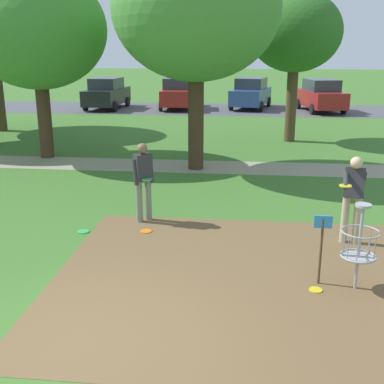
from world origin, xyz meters
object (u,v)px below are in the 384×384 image
frisbee_far_left (146,231)px  parked_car_center_right (251,93)px  player_foreground_watching (143,178)px  tree_near_left (37,30)px  disc_golf_basket (355,243)px  player_throwing (353,194)px  parked_car_leftmost (107,93)px  parked_car_center_left (177,93)px  parked_car_rightmost (321,95)px  tree_near_right (295,33)px  tree_mid_center (196,9)px  frisbee_by_tee (316,290)px  frisbee_mid_grass (83,232)px

frisbee_far_left → parked_car_center_right: parked_car_center_right is taller
player_foreground_watching → tree_near_left: 8.12m
disc_golf_basket → player_throwing: (0.33, 1.86, 0.23)m
tree_near_left → parked_car_leftmost: (-1.66, 13.44, -3.23)m
parked_car_leftmost → parked_car_center_left: (4.25, 0.52, 0.00)m
tree_near_left → parked_car_leftmost: bearing=97.1°
parked_car_center_right → parked_car_rightmost: size_ratio=1.00×
player_foreground_watching → parked_car_leftmost: (-6.24, 19.34, -0.05)m
disc_golf_basket → parked_car_leftmost: bearing=114.6°
disc_golf_basket → tree_near_right: 12.90m
tree_near_left → tree_near_right: size_ratio=1.07×
tree_near_left → tree_mid_center: 5.36m
frisbee_far_left → tree_near_right: bearing=70.2°
player_foreground_watching → tree_mid_center: bearing=82.4°
frisbee_by_tee → tree_near_left: bearing=132.0°
tree_near_right → parked_car_leftmost: tree_near_right is taller
parked_car_center_right → disc_golf_basket: bearing=-86.6°
frisbee_far_left → parked_car_center_right: size_ratio=0.05×
disc_golf_basket → frisbee_far_left: bearing=151.3°
frisbee_far_left → parked_car_leftmost: bearing=107.8°
player_throwing → tree_near_left: tree_near_left is taller
player_foreground_watching → tree_mid_center: 6.11m
tree_near_right → parked_car_center_right: size_ratio=1.26×
disc_golf_basket → parked_car_center_left: bearing=104.5°
frisbee_mid_grass → parked_car_center_left: parked_car_center_left is taller
frisbee_mid_grass → parked_car_leftmost: bearing=104.3°
frisbee_far_left → tree_mid_center: 7.21m
parked_car_rightmost → player_throwing: bearing=-96.5°
tree_near_right → parked_car_rightmost: tree_near_right is taller
frisbee_far_left → tree_mid_center: size_ratio=0.04×
frisbee_mid_grass → tree_near_left: tree_near_left is taller
tree_mid_center → parked_car_leftmost: (-6.88, 14.52, -3.75)m
tree_mid_center → parked_car_center_left: (-2.64, 15.03, -3.75)m
player_throwing → tree_near_left: (-8.75, 6.71, 3.16)m
frisbee_by_tee → tree_near_left: 12.46m
player_foreground_watching → parked_car_leftmost: size_ratio=0.40×
frisbee_mid_grass → tree_mid_center: tree_mid_center is taller
tree_near_right → frisbee_by_tee: bearing=-92.9°
player_throwing → tree_near_right: tree_near_right is taller
disc_golf_basket → parked_car_rightmost: bearing=83.2°
parked_car_leftmost → parked_car_center_right: same height
frisbee_far_left → parked_car_leftmost: parked_car_leftmost is taller
player_foreground_watching → parked_car_center_right: parked_car_center_right is taller
disc_golf_basket → frisbee_by_tee: disc_golf_basket is taller
tree_near_left → parked_car_leftmost: tree_near_left is taller
frisbee_far_left → tree_near_right: tree_near_right is taller
tree_mid_center → frisbee_far_left: bearing=-95.0°
tree_near_right → tree_mid_center: tree_mid_center is taller
tree_near_left → parked_car_center_left: size_ratio=1.40×
tree_near_right → tree_mid_center: 5.97m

